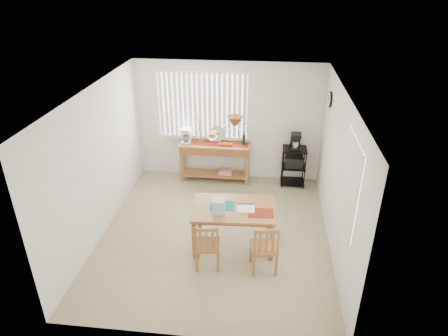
# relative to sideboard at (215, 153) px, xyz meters

# --- Properties ---
(ground) EXTENTS (4.00, 4.50, 0.01)m
(ground) POSITION_rel_sideboard_xyz_m (0.26, -2.01, -0.65)
(ground) COLOR tan
(room_shell) EXTENTS (4.20, 4.70, 2.70)m
(room_shell) POSITION_rel_sideboard_xyz_m (0.26, -2.00, 1.04)
(room_shell) COLOR white
(room_shell) RESTS_ON ground
(sideboard) EXTENTS (1.54, 0.43, 0.87)m
(sideboard) POSITION_rel_sideboard_xyz_m (0.00, 0.00, 0.00)
(sideboard) COLOR #A76D38
(sideboard) RESTS_ON ground
(sideboard_items) EXTENTS (1.46, 0.36, 0.66)m
(sideboard_items) POSITION_rel_sideboard_xyz_m (-0.24, 0.01, 0.35)
(sideboard_items) COLOR maroon
(sideboard_items) RESTS_ON sideboard
(wire_cart) EXTENTS (0.50, 0.40, 0.86)m
(wire_cart) POSITION_rel_sideboard_xyz_m (1.71, -0.01, -0.13)
(wire_cart) COLOR black
(wire_cart) RESTS_ON ground
(cart_items) EXTENTS (0.20, 0.24, 0.35)m
(cart_items) POSITION_rel_sideboard_xyz_m (1.71, -0.00, 0.37)
(cart_items) COLOR black
(cart_items) RESTS_ON wire_cart
(dining_table) EXTENTS (1.42, 0.96, 0.73)m
(dining_table) POSITION_rel_sideboard_xyz_m (0.61, -2.26, -0.00)
(dining_table) COLOR #A76D38
(dining_table) RESTS_ON ground
(table_items) EXTENTS (1.07, 0.47, 0.23)m
(table_items) POSITION_rel_sideboard_xyz_m (0.49, -2.38, 0.17)
(table_items) COLOR #167B7C
(table_items) RESTS_ON dining_table
(chair_left) EXTENTS (0.42, 0.42, 0.83)m
(chair_left) POSITION_rel_sideboard_xyz_m (0.26, -2.89, -0.24)
(chair_left) COLOR #A76D38
(chair_left) RESTS_ON ground
(chair_right) EXTENTS (0.47, 0.47, 0.88)m
(chair_right) POSITION_rel_sideboard_xyz_m (1.15, -2.89, -0.22)
(chair_right) COLOR #A76D38
(chair_right) RESTS_ON ground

